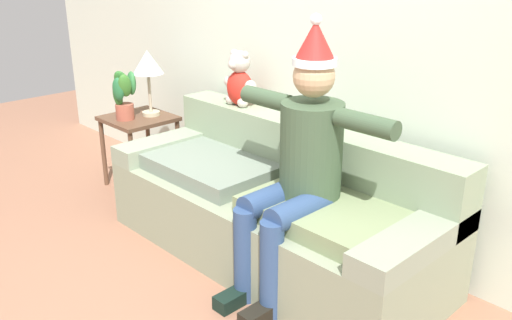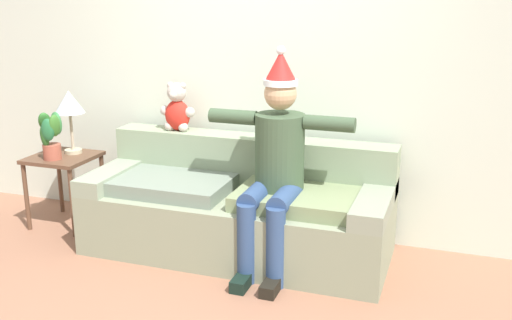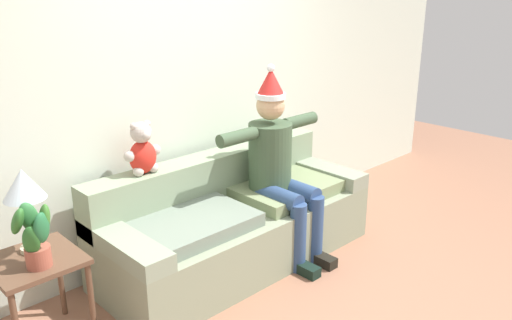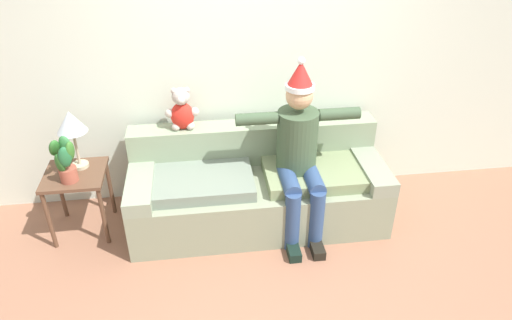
% 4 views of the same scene
% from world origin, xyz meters
% --- Properties ---
extents(ground_plane, '(10.00, 10.00, 0.00)m').
position_xyz_m(ground_plane, '(0.00, 0.00, 0.00)').
color(ground_plane, '#96644C').
extents(back_wall, '(7.00, 0.10, 2.70)m').
position_xyz_m(back_wall, '(0.00, 1.55, 1.35)').
color(back_wall, silver).
rests_on(back_wall, ground_plane).
extents(couch, '(2.20, 0.87, 0.81)m').
position_xyz_m(couch, '(0.00, 1.03, 0.32)').
color(couch, gray).
rests_on(couch, ground_plane).
extents(person_seated, '(1.02, 0.77, 1.52)m').
position_xyz_m(person_seated, '(0.33, 0.87, 0.77)').
color(person_seated, '#3D5339').
rests_on(person_seated, ground_plane).
extents(teddy_bear, '(0.29, 0.17, 0.38)m').
position_xyz_m(teddy_bear, '(-0.61, 1.30, 0.98)').
color(teddy_bear, red).
rests_on(teddy_bear, couch).
extents(side_table, '(0.49, 0.49, 0.58)m').
position_xyz_m(side_table, '(-1.53, 1.05, 0.49)').
color(side_table, brown).
rests_on(side_table, ground_plane).
extents(table_lamp, '(0.24, 0.24, 0.51)m').
position_xyz_m(table_lamp, '(-1.49, 1.15, 0.98)').
color(table_lamp, '#BDB693').
rests_on(table_lamp, side_table).
extents(potted_plant, '(0.24, 0.23, 0.39)m').
position_xyz_m(potted_plant, '(-1.54, 0.94, 0.78)').
color(potted_plant, '#A4523F').
rests_on(potted_plant, side_table).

